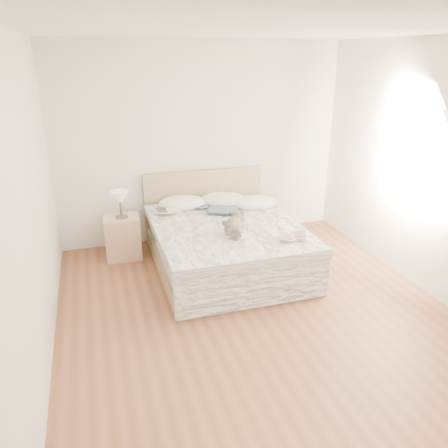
{
  "coord_description": "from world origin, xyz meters",
  "views": [
    {
      "loc": [
        -1.48,
        -3.59,
        2.52
      ],
      "look_at": [
        -0.05,
        1.05,
        0.62
      ],
      "focal_mm": 35.0,
      "sensor_mm": 36.0,
      "label": 1
    }
  ],
  "objects_px": {
    "bed": "(224,243)",
    "childrens_book": "(293,236)",
    "table_lamp": "(120,199)",
    "nightstand": "(123,237)",
    "teddy_bear": "(234,231)",
    "photo_book": "(168,211)"
  },
  "relations": [
    {
      "from": "bed",
      "to": "childrens_book",
      "type": "relative_size",
      "value": 6.48
    },
    {
      "from": "teddy_bear",
      "to": "photo_book",
      "type": "bearing_deg",
      "value": 145.1
    },
    {
      "from": "photo_book",
      "to": "teddy_bear",
      "type": "distance_m",
      "value": 1.12
    },
    {
      "from": "childrens_book",
      "to": "teddy_bear",
      "type": "relative_size",
      "value": 0.87
    },
    {
      "from": "bed",
      "to": "nightstand",
      "type": "bearing_deg",
      "value": 152.09
    },
    {
      "from": "nightstand",
      "to": "teddy_bear",
      "type": "height_order",
      "value": "teddy_bear"
    },
    {
      "from": "nightstand",
      "to": "teddy_bear",
      "type": "bearing_deg",
      "value": -42.84
    },
    {
      "from": "bed",
      "to": "nightstand",
      "type": "distance_m",
      "value": 1.35
    },
    {
      "from": "photo_book",
      "to": "childrens_book",
      "type": "height_order",
      "value": "photo_book"
    },
    {
      "from": "nightstand",
      "to": "photo_book",
      "type": "relative_size",
      "value": 1.67
    },
    {
      "from": "nightstand",
      "to": "childrens_book",
      "type": "relative_size",
      "value": 1.69
    },
    {
      "from": "bed",
      "to": "photo_book",
      "type": "height_order",
      "value": "bed"
    },
    {
      "from": "bed",
      "to": "childrens_book",
      "type": "xyz_separation_m",
      "value": [
        0.56,
        -0.75,
        0.32
      ]
    },
    {
      "from": "nightstand",
      "to": "table_lamp",
      "type": "height_order",
      "value": "table_lamp"
    },
    {
      "from": "photo_book",
      "to": "childrens_book",
      "type": "relative_size",
      "value": 1.02
    },
    {
      "from": "childrens_book",
      "to": "photo_book",
      "type": "bearing_deg",
      "value": 153.59
    },
    {
      "from": "nightstand",
      "to": "photo_book",
      "type": "height_order",
      "value": "photo_book"
    },
    {
      "from": "table_lamp",
      "to": "childrens_book",
      "type": "height_order",
      "value": "table_lamp"
    },
    {
      "from": "nightstand",
      "to": "childrens_book",
      "type": "distance_m",
      "value": 2.27
    },
    {
      "from": "childrens_book",
      "to": "table_lamp",
      "type": "bearing_deg",
      "value": 162.72
    },
    {
      "from": "table_lamp",
      "to": "childrens_book",
      "type": "bearing_deg",
      "value": -37.73
    },
    {
      "from": "photo_book",
      "to": "childrens_book",
      "type": "bearing_deg",
      "value": -47.8
    }
  ]
}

